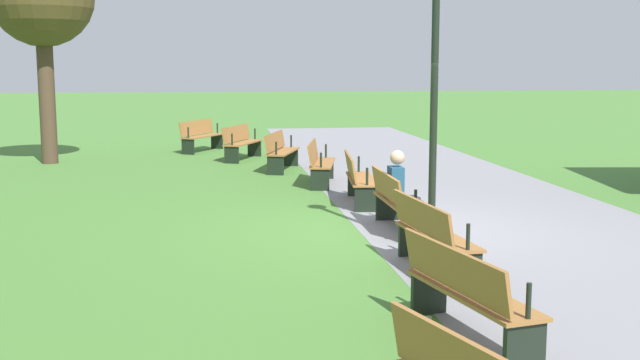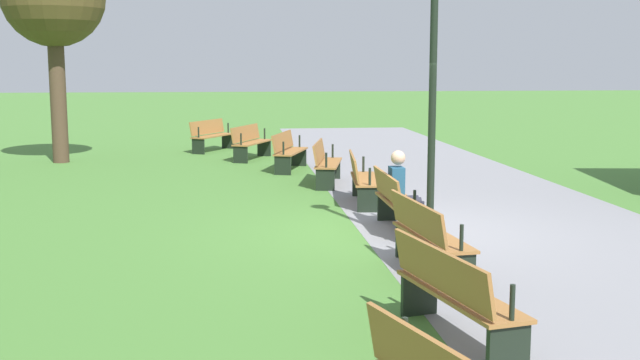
# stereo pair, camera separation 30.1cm
# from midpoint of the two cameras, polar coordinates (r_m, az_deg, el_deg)

# --- Properties ---
(ground_plane) EXTENTS (120.00, 120.00, 0.00)m
(ground_plane) POSITION_cam_midpoint_polar(r_m,az_deg,el_deg) (11.80, 5.10, -3.73)
(ground_plane) COLOR #477A33
(path_paving) EXTENTS (37.98, 4.88, 0.01)m
(path_paving) POSITION_cam_midpoint_polar(r_m,az_deg,el_deg) (12.34, 13.42, -3.37)
(path_paving) COLOR gray
(path_paving) RESTS_ON ground
(bench_0) EXTENTS (1.76, 1.28, 0.89)m
(bench_0) POSITION_cam_midpoint_polar(r_m,az_deg,el_deg) (22.63, -9.10, 3.27)
(bench_0) COLOR #996633
(bench_0) RESTS_ON ground
(bench_1) EXTENTS (1.80, 1.14, 0.89)m
(bench_1) POSITION_cam_midpoint_polar(r_m,az_deg,el_deg) (20.54, -6.23, 2.80)
(bench_1) COLOR #996633
(bench_1) RESTS_ON ground
(bench_2) EXTENTS (1.82, 0.99, 0.89)m
(bench_2) POSITION_cam_midpoint_polar(r_m,az_deg,el_deg) (18.39, -3.39, 2.17)
(bench_2) COLOR #996633
(bench_2) RESTS_ON ground
(bench_3) EXTENTS (1.82, 0.83, 0.89)m
(bench_3) POSITION_cam_midpoint_polar(r_m,az_deg,el_deg) (16.19, -0.58, 1.33)
(bench_3) COLOR #996633
(bench_3) RESTS_ON ground
(bench_4) EXTENTS (1.80, 0.65, 0.89)m
(bench_4) POSITION_cam_midpoint_polar(r_m,az_deg,el_deg) (13.96, 2.16, 0.17)
(bench_4) COLOR #996633
(bench_4) RESTS_ON ground
(bench_5) EXTENTS (1.76, 0.47, 0.89)m
(bench_5) POSITION_cam_midpoint_polar(r_m,az_deg,el_deg) (11.69, 4.80, -1.47)
(bench_5) COLOR #996633
(bench_5) RESTS_ON ground
(bench_6) EXTENTS (1.80, 0.65, 0.89)m
(bench_6) POSITION_cam_midpoint_polar(r_m,az_deg,el_deg) (9.41, 7.28, -3.95)
(bench_6) COLOR #996633
(bench_6) RESTS_ON ground
(bench_7) EXTENTS (1.82, 0.83, 0.89)m
(bench_7) POSITION_cam_midpoint_polar(r_m,az_deg,el_deg) (7.14, 9.41, -8.03)
(bench_7) COLOR #996633
(bench_7) RESTS_ON ground
(person_seated) EXTENTS (0.32, 0.52, 1.20)m
(person_seated) POSITION_cam_midpoint_polar(r_m,az_deg,el_deg) (11.89, 5.27, -0.52)
(person_seated) COLOR navy
(person_seated) RESTS_ON ground
(lamp_post) EXTENTS (0.32, 0.32, 4.43)m
(lamp_post) POSITION_cam_midpoint_polar(r_m,az_deg,el_deg) (10.44, 7.63, 11.44)
(lamp_post) COLOR black
(lamp_post) RESTS_ON ground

